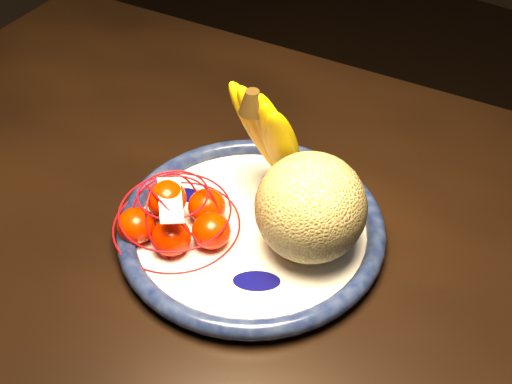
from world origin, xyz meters
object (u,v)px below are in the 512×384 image
Objects in this scene: banana_bunch at (275,136)px; cantaloupe at (311,208)px; dining_table at (291,296)px; fruit_bowl at (251,228)px; mandarin_bag at (176,216)px.

cantaloupe is at bearing -16.74° from banana_bunch.
dining_table is 8.25× the size of banana_bunch.
fruit_bowl is (-0.07, -0.00, 0.09)m from dining_table.
cantaloupe reaches higher than dining_table.
mandarin_bag is (-0.15, -0.08, -0.04)m from cantaloupe.
banana_bunch is at bearing 131.35° from dining_table.
fruit_bowl is 0.12m from banana_bunch.
cantaloupe is (0.01, 0.02, 0.16)m from dining_table.
mandarin_bag is at bearing -163.09° from dining_table.
mandarin_bag reaches higher than dining_table.
fruit_bowl is 2.56× the size of cantaloupe.
banana_bunch reaches higher than cantaloupe.
cantaloupe is 0.69× the size of banana_bunch.
dining_table is 11.93× the size of cantaloupe.
dining_table is 0.19m from mandarin_bag.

